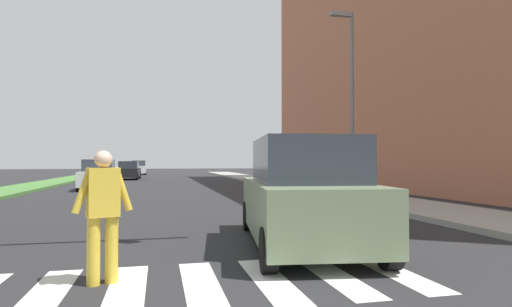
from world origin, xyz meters
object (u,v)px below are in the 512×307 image
object	(u,v)px
sedan_distant	(129,171)
sedan_far_horizon	(139,168)
pedestrian_performer	(103,210)
sedan_midblock	(99,176)
street_lamp_right	(350,87)
suv_crossing	(303,195)

from	to	relation	value
sedan_distant	sedan_far_horizon	distance (m)	14.46
sedan_distant	pedestrian_performer	bearing A→B (deg)	-86.68
pedestrian_performer	sedan_midblock	xyz separation A→B (m)	(-2.57, 19.14, -0.15)
street_lamp_right	pedestrian_performer	bearing A→B (deg)	-129.76
suv_crossing	sedan_midblock	distance (m)	18.42
street_lamp_right	suv_crossing	xyz separation A→B (m)	(-4.97, -8.24, -3.66)
suv_crossing	sedan_midblock	bearing A→B (deg)	108.54
sedan_far_horizon	sedan_distant	bearing A→B (deg)	-90.77
sedan_far_horizon	suv_crossing	bearing A→B (deg)	-83.76
sedan_midblock	sedan_far_horizon	distance (m)	28.20
suv_crossing	sedan_distant	distance (m)	31.63
street_lamp_right	sedan_far_horizon	size ratio (longest dim) A/B	1.83
street_lamp_right	sedan_midblock	size ratio (longest dim) A/B	1.73
pedestrian_performer	sedan_midblock	size ratio (longest dim) A/B	0.39
street_lamp_right	suv_crossing	distance (m)	10.30
street_lamp_right	sedan_far_horizon	bearing A→B (deg)	104.91
sedan_midblock	sedan_distant	xyz separation A→B (m)	(0.67, 13.73, -0.02)
sedan_midblock	sedan_distant	world-z (taller)	sedan_midblock
street_lamp_right	suv_crossing	world-z (taller)	street_lamp_right
street_lamp_right	sedan_midblock	distance (m)	14.72
suv_crossing	sedan_distant	xyz separation A→B (m)	(-5.19, 31.20, -0.17)
sedan_distant	sedan_far_horizon	size ratio (longest dim) A/B	1.12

